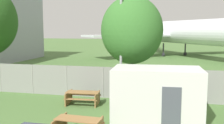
# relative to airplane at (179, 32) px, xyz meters

# --- Properties ---
(perimeter_fence) EXTENTS (56.07, 0.07, 2.05)m
(perimeter_fence) POSITION_rel_airplane_xyz_m (-5.37, -28.68, -3.02)
(perimeter_fence) COLOR gray
(perimeter_fence) RESTS_ON ground
(airplane) EXTENTS (28.24, 34.24, 11.57)m
(airplane) POSITION_rel_airplane_xyz_m (0.00, 0.00, 0.00)
(airplane) COLOR silver
(airplane) RESTS_ON ground
(portable_cabin) EXTENTS (4.39, 2.71, 2.59)m
(portable_cabin) POSITION_rel_airplane_xyz_m (-1.72, -32.22, -2.74)
(portable_cabin) COLOR silver
(portable_cabin) RESTS_ON ground
(picnic_bench_open_grass) EXTENTS (2.08, 1.57, 0.76)m
(picnic_bench_open_grass) POSITION_rel_airplane_xyz_m (-6.17, -30.41, -3.56)
(picnic_bench_open_grass) COLOR olive
(picnic_bench_open_grass) RESTS_ON ground
(tree_far_right) EXTENTS (3.87, 3.87, 6.54)m
(tree_far_right) POSITION_rel_airplane_xyz_m (-3.53, -28.55, 0.34)
(tree_far_right) COLOR brown
(tree_far_right) RESTS_ON ground
(light_mast) EXTENTS (0.44, 0.44, 8.26)m
(light_mast) POSITION_rel_airplane_xyz_m (-3.99, -29.78, 0.97)
(light_mast) COLOR #99999E
(light_mast) RESTS_ON ground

